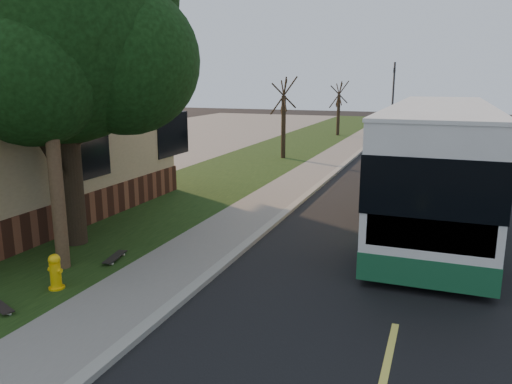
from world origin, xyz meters
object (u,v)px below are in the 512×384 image
at_px(dumpster, 116,173).
at_px(distant_car, 403,136).
at_px(utility_pole, 45,59).
at_px(transit_bus, 438,158).
at_px(skateboard_main, 115,257).
at_px(traffic_signal, 393,93).
at_px(skateboard_spare, 0,307).
at_px(fire_hydrant, 55,272).
at_px(leafy_tree, 65,39).
at_px(bare_tree_far, 338,109).
at_px(bare_tree_near, 284,119).

xyz_separation_m(dumpster, distant_car, (9.61, 16.67, 0.08)).
bearing_deg(utility_pole, transit_bus, 45.28).
bearing_deg(distant_car, skateboard_main, -102.54).
xyz_separation_m(skateboard_main, distant_car, (4.60, 23.62, 0.56)).
height_order(traffic_signal, skateboard_main, traffic_signal).
distance_m(transit_bus, skateboard_spare, 12.44).
bearing_deg(fire_hydrant, distant_car, 79.54).
bearing_deg(utility_pole, traffic_signal, 83.42).
bearing_deg(leafy_tree, distant_car, 74.62).
xyz_separation_m(leafy_tree, dumpster, (-3.34, 6.11, -4.56)).
relative_size(fire_hydrant, leafy_tree, 0.09).
height_order(bare_tree_far, transit_bus, bare_tree_far).
height_order(fire_hydrant, distant_car, distant_car).
distance_m(transit_bus, distant_car, 16.84).
bearing_deg(dumpster, utility_pole, -61.55).
distance_m(utility_pole, distant_car, 25.34).
bearing_deg(fire_hydrant, utility_pole, 125.38).
bearing_deg(traffic_signal, bare_tree_far, -131.19).
xyz_separation_m(bare_tree_far, transit_bus, (7.42, -21.21, -0.14)).
xyz_separation_m(utility_pole, transit_bus, (7.72, 7.80, -2.77)).
xyz_separation_m(traffic_signal, transit_bus, (3.92, -25.21, -1.30)).
distance_m(leafy_tree, skateboard_spare, 6.42).
bearing_deg(transit_bus, skateboard_main, -134.73).
height_order(skateboard_main, dumpster, dumpster).
relative_size(fire_hydrant, utility_pole, 0.08).
distance_m(skateboard_spare, dumpster, 10.93).
bearing_deg(skateboard_spare, fire_hydrant, 75.31).
bearing_deg(utility_pole, skateboard_main, 45.31).
distance_m(bare_tree_near, distant_car, 9.42).
height_order(bare_tree_far, skateboard_main, bare_tree_far).
distance_m(skateboard_main, skateboard_spare, 2.96).
height_order(fire_hydrant, transit_bus, transit_bus).
height_order(traffic_signal, transit_bus, traffic_signal).
bearing_deg(bare_tree_far, dumpster, -102.00).
relative_size(utility_pole, distant_car, 2.23).
height_order(utility_pole, bare_tree_far, utility_pole).
xyz_separation_m(utility_pole, skateboard_main, (0.81, 0.81, -4.50)).
distance_m(bare_tree_near, bare_tree_far, 12.01).
bearing_deg(utility_pole, fire_hydrant, -54.62).
xyz_separation_m(fire_hydrant, traffic_signal, (3.10, 34.00, 2.73)).
relative_size(bare_tree_near, traffic_signal, 0.78).
relative_size(bare_tree_far, distant_car, 0.99).
bearing_deg(skateboard_main, transit_bus, 45.27).
bearing_deg(dumpster, fire_hydrant, -60.71).
relative_size(transit_bus, dumpster, 9.24).
bearing_deg(bare_tree_far, bare_tree_near, -92.39).
bearing_deg(leafy_tree, fire_hydrant, -59.33).
relative_size(utility_pole, skateboard_main, 9.77).
xyz_separation_m(utility_pole, traffic_signal, (3.81, 33.01, -1.47)).
relative_size(bare_tree_near, skateboard_spare, 5.10).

